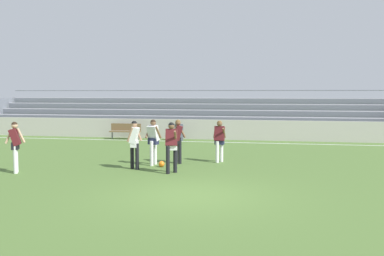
{
  "coord_description": "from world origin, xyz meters",
  "views": [
    {
      "loc": [
        2.1,
        -10.99,
        2.71
      ],
      "look_at": [
        -1.17,
        6.18,
        1.26
      ],
      "focal_mm": 40.49,
      "sensor_mm": 36.0,
      "label": 1
    }
  ],
  "objects_px": {
    "trash_bin": "(179,132)",
    "player_dark_overlapping": "(219,138)",
    "bleacher_stand": "(186,115)",
    "player_dark_deep_cover": "(15,142)",
    "player_white_wide_left": "(153,138)",
    "soccer_ball": "(162,164)",
    "player_dark_trailing_run": "(178,137)",
    "player_dark_dropping_back": "(171,143)",
    "player_white_on_ball": "(134,140)",
    "bench_centre_sideline": "(125,130)"
  },
  "relations": [
    {
      "from": "bleacher_stand",
      "to": "player_dark_dropping_back",
      "type": "relative_size",
      "value": 15.8
    },
    {
      "from": "player_dark_deep_cover",
      "to": "player_dark_trailing_run",
      "type": "bearing_deg",
      "value": 30.89
    },
    {
      "from": "player_dark_dropping_back",
      "to": "soccer_ball",
      "type": "distance_m",
      "value": 1.57
    },
    {
      "from": "player_white_wide_left",
      "to": "player_dark_trailing_run",
      "type": "distance_m",
      "value": 0.99
    },
    {
      "from": "bench_centre_sideline",
      "to": "player_dark_overlapping",
      "type": "xyz_separation_m",
      "value": [
        6.37,
        -7.19,
        0.41
      ]
    },
    {
      "from": "player_dark_overlapping",
      "to": "bleacher_stand",
      "type": "bearing_deg",
      "value": 108.08
    },
    {
      "from": "player_dark_dropping_back",
      "to": "player_white_wide_left",
      "type": "bearing_deg",
      "value": 125.72
    },
    {
      "from": "player_dark_dropping_back",
      "to": "player_dark_trailing_run",
      "type": "xyz_separation_m",
      "value": [
        -0.23,
        2.02,
        -0.03
      ]
    },
    {
      "from": "player_white_on_ball",
      "to": "player_dark_overlapping",
      "type": "xyz_separation_m",
      "value": [
        2.74,
        2.07,
        -0.06
      ]
    },
    {
      "from": "trash_bin",
      "to": "soccer_ball",
      "type": "relative_size",
      "value": 4.23
    },
    {
      "from": "player_dark_trailing_run",
      "to": "soccer_ball",
      "type": "height_order",
      "value": "player_dark_trailing_run"
    },
    {
      "from": "player_dark_trailing_run",
      "to": "soccer_ball",
      "type": "xyz_separation_m",
      "value": [
        -0.41,
        -0.91,
        -0.89
      ]
    },
    {
      "from": "bleacher_stand",
      "to": "soccer_ball",
      "type": "xyz_separation_m",
      "value": [
        1.65,
        -12.44,
        -1.13
      ]
    },
    {
      "from": "bleacher_stand",
      "to": "bench_centre_sideline",
      "type": "relative_size",
      "value": 15.01
    },
    {
      "from": "trash_bin",
      "to": "player_dark_overlapping",
      "type": "distance_m",
      "value": 7.71
    },
    {
      "from": "player_white_wide_left",
      "to": "player_dark_overlapping",
      "type": "xyz_separation_m",
      "value": [
        2.33,
        1.11,
        -0.06
      ]
    },
    {
      "from": "player_white_on_ball",
      "to": "player_dark_dropping_back",
      "type": "relative_size",
      "value": 1.0
    },
    {
      "from": "bleacher_stand",
      "to": "player_dark_deep_cover",
      "type": "bearing_deg",
      "value": -101.19
    },
    {
      "from": "trash_bin",
      "to": "player_dark_dropping_back",
      "type": "relative_size",
      "value": 0.54
    },
    {
      "from": "bleacher_stand",
      "to": "player_white_wide_left",
      "type": "bearing_deg",
      "value": -84.09
    },
    {
      "from": "trash_bin",
      "to": "player_dark_overlapping",
      "type": "bearing_deg",
      "value": -65.7
    },
    {
      "from": "player_dark_deep_cover",
      "to": "bench_centre_sideline",
      "type": "bearing_deg",
      "value": 89.58
    },
    {
      "from": "player_white_wide_left",
      "to": "player_dark_dropping_back",
      "type": "height_order",
      "value": "player_dark_dropping_back"
    },
    {
      "from": "trash_bin",
      "to": "player_dark_dropping_back",
      "type": "xyz_separation_m",
      "value": [
        1.88,
        -9.58,
        0.56
      ]
    },
    {
      "from": "bleacher_stand",
      "to": "player_dark_trailing_run",
      "type": "height_order",
      "value": "bleacher_stand"
    },
    {
      "from": "bench_centre_sideline",
      "to": "soccer_ball",
      "type": "xyz_separation_m",
      "value": [
        4.44,
        -8.65,
        -0.44
      ]
    },
    {
      "from": "trash_bin",
      "to": "player_dark_deep_cover",
      "type": "height_order",
      "value": "player_dark_deep_cover"
    },
    {
      "from": "player_dark_dropping_back",
      "to": "bleacher_stand",
      "type": "bearing_deg",
      "value": 99.61
    },
    {
      "from": "player_white_on_ball",
      "to": "player_dark_deep_cover",
      "type": "distance_m",
      "value": 3.97
    },
    {
      "from": "player_dark_overlapping",
      "to": "player_white_wide_left",
      "type": "bearing_deg",
      "value": -154.45
    },
    {
      "from": "trash_bin",
      "to": "player_dark_deep_cover",
      "type": "bearing_deg",
      "value": -107.34
    },
    {
      "from": "bench_centre_sideline",
      "to": "soccer_ball",
      "type": "bearing_deg",
      "value": -62.84
    },
    {
      "from": "bleacher_stand",
      "to": "player_white_wide_left",
      "type": "xyz_separation_m",
      "value": [
        1.25,
        -12.09,
        -0.22
      ]
    },
    {
      "from": "soccer_ball",
      "to": "player_white_on_ball",
      "type": "bearing_deg",
      "value": -143.07
    },
    {
      "from": "player_white_wide_left",
      "to": "player_dark_overlapping",
      "type": "distance_m",
      "value": 2.59
    },
    {
      "from": "player_white_wide_left",
      "to": "bleacher_stand",
      "type": "bearing_deg",
      "value": 95.91
    },
    {
      "from": "bench_centre_sideline",
      "to": "player_dark_overlapping",
      "type": "relative_size",
      "value": 1.11
    },
    {
      "from": "player_dark_overlapping",
      "to": "player_dark_deep_cover",
      "type": "bearing_deg",
      "value": -151.54
    },
    {
      "from": "bleacher_stand",
      "to": "trash_bin",
      "type": "distance_m",
      "value": 4.06
    },
    {
      "from": "player_dark_deep_cover",
      "to": "player_dark_trailing_run",
      "type": "xyz_separation_m",
      "value": [
        4.93,
        2.95,
        -0.04
      ]
    },
    {
      "from": "bench_centre_sideline",
      "to": "soccer_ball",
      "type": "distance_m",
      "value": 9.73
    },
    {
      "from": "bench_centre_sideline",
      "to": "player_white_on_ball",
      "type": "xyz_separation_m",
      "value": [
        3.62,
        -9.26,
        0.48
      ]
    },
    {
      "from": "player_white_wide_left",
      "to": "player_dark_trailing_run",
      "type": "relative_size",
      "value": 1.02
    },
    {
      "from": "player_dark_deep_cover",
      "to": "trash_bin",
      "type": "bearing_deg",
      "value": 72.66
    },
    {
      "from": "trash_bin",
      "to": "player_dark_trailing_run",
      "type": "height_order",
      "value": "player_dark_trailing_run"
    },
    {
      "from": "bleacher_stand",
      "to": "player_white_on_ball",
      "type": "xyz_separation_m",
      "value": [
        0.84,
        -13.05,
        -0.22
      ]
    },
    {
      "from": "bench_centre_sideline",
      "to": "player_white_on_ball",
      "type": "bearing_deg",
      "value": -68.63
    },
    {
      "from": "player_dark_trailing_run",
      "to": "player_dark_overlapping",
      "type": "height_order",
      "value": "player_dark_trailing_run"
    },
    {
      "from": "player_dark_overlapping",
      "to": "player_dark_trailing_run",
      "type": "bearing_deg",
      "value": -160.22
    },
    {
      "from": "player_dark_overlapping",
      "to": "soccer_ball",
      "type": "height_order",
      "value": "player_dark_overlapping"
    }
  ]
}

